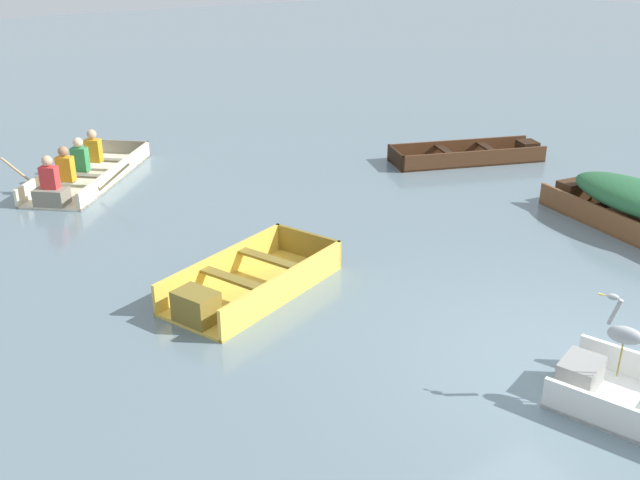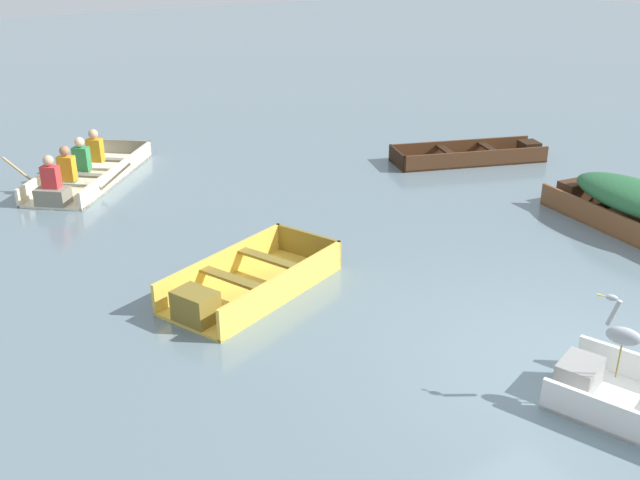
% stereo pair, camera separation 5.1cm
% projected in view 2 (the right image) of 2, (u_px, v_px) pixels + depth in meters
% --- Properties ---
extents(ground_plane, '(80.00, 80.00, 0.00)m').
position_uv_depth(ground_plane, '(559.00, 364.00, 7.69)').
color(ground_plane, slate).
extents(skiff_wooden_brown_near_moored, '(1.60, 3.25, 0.73)m').
position_uv_depth(skiff_wooden_brown_near_moored, '(640.00, 203.00, 11.06)').
color(skiff_wooden_brown_near_moored, brown).
rests_on(skiff_wooden_brown_near_moored, ground).
extents(skiff_yellow_mid_moored, '(2.66, 1.90, 0.42)m').
position_uv_depth(skiff_yellow_mid_moored, '(246.00, 284.00, 9.11)').
color(skiff_yellow_mid_moored, '#E5BC47').
rests_on(skiff_yellow_mid_moored, ground).
extents(skiff_dark_varnish_far_moored, '(3.21, 1.92, 0.33)m').
position_uv_depth(skiff_dark_varnish_far_moored, '(474.00, 155.00, 14.55)').
color(skiff_dark_varnish_far_moored, '#4C2D19').
rests_on(skiff_dark_varnish_far_moored, ground).
extents(rowboat_cream_with_crew, '(3.07, 3.23, 0.89)m').
position_uv_depth(rowboat_cream_with_crew, '(84.00, 172.00, 13.17)').
color(rowboat_cream_with_crew, beige).
rests_on(rowboat_cream_with_crew, ground).
extents(heron_on_dinghy, '(0.29, 0.44, 0.84)m').
position_uv_depth(heron_on_dinghy, '(622.00, 333.00, 6.71)').
color(heron_on_dinghy, olive).
rests_on(heron_on_dinghy, dinghy_white_foreground).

